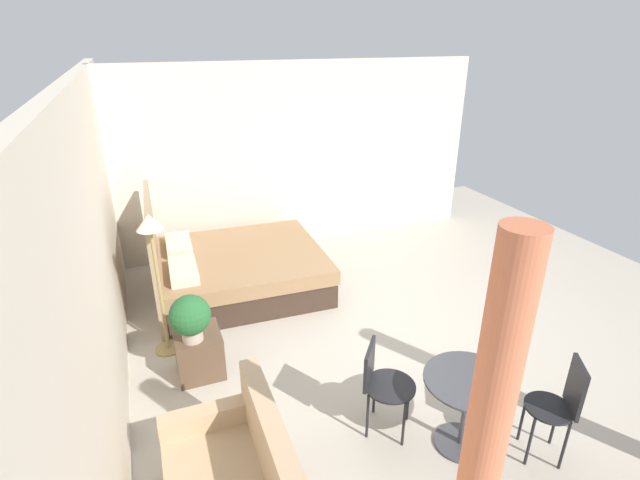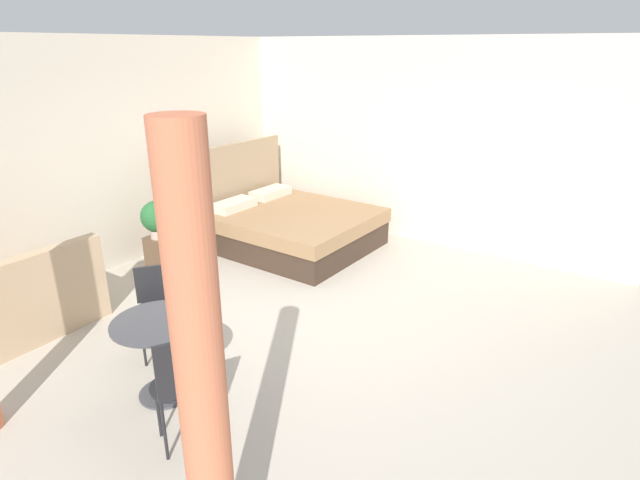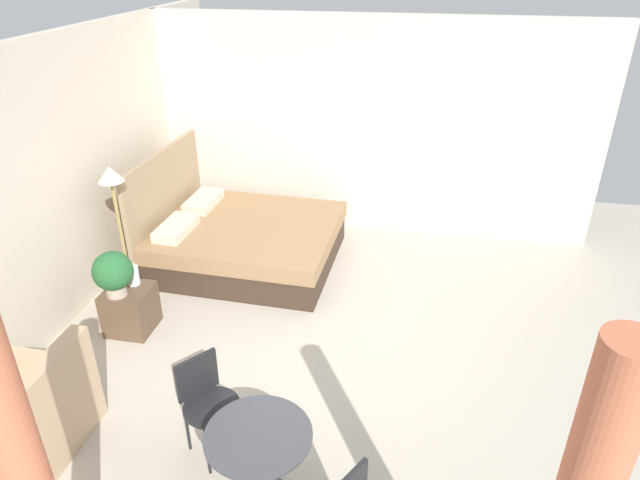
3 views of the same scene
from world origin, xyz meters
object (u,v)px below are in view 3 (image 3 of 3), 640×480
Objects in this scene: couch at (16,435)px; cafe_chair_near_couch at (206,396)px; bed at (242,239)px; nightstand at (130,309)px; balcony_table at (260,455)px; floor_lamp at (114,198)px; vase at (133,275)px; potted_plant at (113,272)px.

couch reaches higher than cafe_chair_near_couch.
bed reaches higher than nightstand.
nightstand is 2.60m from balcony_table.
bed is at bearing -42.92° from floor_lamp.
vase is 0.83m from floor_lamp.
floor_lamp reaches higher than balcony_table.
vase is (0.12, -0.02, 0.34)m from nightstand.
potted_plant is at bearing 49.10° from cafe_chair_near_couch.
vase is 0.25× the size of cafe_chair_near_couch.
potted_plant is 0.58× the size of cafe_chair_near_couch.
vase is at bearing 42.85° from cafe_chair_near_couch.
floor_lamp is (0.40, 0.30, 0.66)m from vase.
couch is at bearing 179.09° from vase.
nightstand is 0.30× the size of floor_lamp.
floor_lamp reaches higher than nightstand.
vase is (1.89, -0.03, 0.28)m from couch.
floor_lamp is (0.52, 0.28, 1.00)m from nightstand.
balcony_table is at bearing -128.18° from cafe_chair_near_couch.
floor_lamp is (2.29, 0.27, 0.94)m from couch.
floor_lamp is 3.24m from balcony_table.
potted_plant reaches higher than vase.
couch is 1.72m from potted_plant.
potted_plant reaches higher than balcony_table.
vase is 1.96m from cafe_chair_near_couch.
bed is 1.73m from nightstand.
bed reaches higher than potted_plant.
bed is at bearing 19.86° from balcony_table.
couch is (-3.34, 0.71, -0.00)m from bed.
nightstand is 2.33× the size of vase.
bed reaches higher than vase.
couch is 2.49m from floor_lamp.
couch is 1.77m from nightstand.
couch is at bearing 108.42° from cafe_chair_near_couch.
balcony_table is (-1.65, -1.95, -0.26)m from potted_plant.
floor_lamp is 2.16× the size of balcony_table.
couch reaches higher than nightstand.
floor_lamp is 1.93× the size of cafe_chair_near_couch.
bed is 3.42m from couch.
couch is 6.20× the size of vase.
potted_plant is 2.32× the size of vase.
vase is 2.65m from balcony_table.
floor_lamp is at bearing 41.65° from cafe_chair_near_couch.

